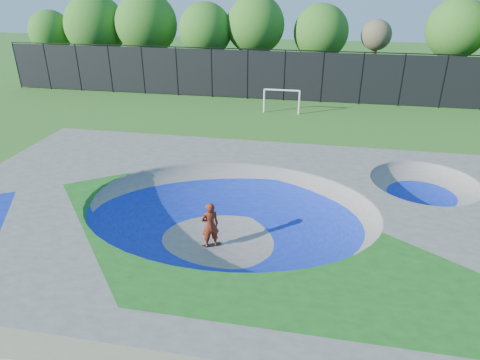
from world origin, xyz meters
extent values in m
plane|color=#2B631B|center=(0.00, 0.00, 0.00)|extent=(120.00, 120.00, 0.00)
cube|color=gray|center=(0.00, 0.00, 0.75)|extent=(22.00, 14.00, 1.50)
imported|color=red|center=(-0.60, -0.61, 0.91)|extent=(0.80, 0.71, 1.83)
cube|color=black|center=(-0.60, -0.61, 0.03)|extent=(0.78, 0.59, 0.05)
cylinder|color=white|center=(-1.09, 17.31, 0.86)|extent=(0.12, 0.12, 1.72)
cylinder|color=white|center=(1.49, 17.31, 0.86)|extent=(0.12, 0.12, 1.72)
cylinder|color=white|center=(0.20, 17.31, 1.72)|extent=(2.58, 0.12, 0.12)
cylinder|color=black|center=(-24.00, 21.00, 2.00)|extent=(0.09, 0.09, 4.00)
cylinder|color=black|center=(-21.00, 21.00, 2.00)|extent=(0.09, 0.09, 4.00)
cylinder|color=black|center=(-18.00, 21.00, 2.00)|extent=(0.09, 0.09, 4.00)
cylinder|color=black|center=(-15.00, 21.00, 2.00)|extent=(0.09, 0.09, 4.00)
cylinder|color=black|center=(-12.00, 21.00, 2.00)|extent=(0.09, 0.09, 4.00)
cylinder|color=black|center=(-9.00, 21.00, 2.00)|extent=(0.09, 0.09, 4.00)
cylinder|color=black|center=(-6.00, 21.00, 2.00)|extent=(0.09, 0.09, 4.00)
cylinder|color=black|center=(-3.00, 21.00, 2.00)|extent=(0.09, 0.09, 4.00)
cylinder|color=black|center=(0.00, 21.00, 2.00)|extent=(0.09, 0.09, 4.00)
cylinder|color=black|center=(3.00, 21.00, 2.00)|extent=(0.09, 0.09, 4.00)
cylinder|color=black|center=(6.00, 21.00, 2.00)|extent=(0.09, 0.09, 4.00)
cylinder|color=black|center=(9.00, 21.00, 2.00)|extent=(0.09, 0.09, 4.00)
cylinder|color=black|center=(12.00, 21.00, 2.00)|extent=(0.09, 0.09, 4.00)
cube|color=black|center=(0.00, 21.00, 2.00)|extent=(48.00, 0.03, 3.80)
cylinder|color=black|center=(0.00, 21.00, 4.00)|extent=(48.00, 0.08, 0.08)
cylinder|color=#4F3127|center=(-23.68, 26.44, 1.39)|extent=(0.44, 0.44, 2.77)
sphere|color=#2A641A|center=(-23.68, 26.44, 4.32)|extent=(4.12, 4.12, 4.12)
cylinder|color=#4F3127|center=(-18.89, 26.62, 1.37)|extent=(0.44, 0.44, 2.74)
sphere|color=#2A641A|center=(-18.89, 26.62, 4.93)|extent=(5.84, 5.84, 5.84)
cylinder|color=#4F3127|center=(-13.53, 26.31, 1.55)|extent=(0.44, 0.44, 3.11)
sphere|color=#2A641A|center=(-13.53, 26.31, 5.25)|extent=(5.72, 5.72, 5.72)
cylinder|color=#4F3127|center=(-7.61, 25.38, 1.55)|extent=(0.44, 0.44, 3.11)
sphere|color=#2A641A|center=(-7.61, 25.38, 4.90)|extent=(4.77, 4.77, 4.77)
cylinder|color=#4F3127|center=(-3.21, 26.15, 1.70)|extent=(0.44, 0.44, 3.41)
sphere|color=#2A641A|center=(-3.21, 26.15, 5.34)|extent=(5.16, 5.16, 5.16)
cylinder|color=#4F3127|center=(2.56, 26.71, 1.49)|extent=(0.44, 0.44, 2.98)
sphere|color=#2A641A|center=(2.56, 26.71, 4.79)|extent=(4.80, 4.80, 4.80)
cylinder|color=#4F3127|center=(7.30, 26.71, 1.77)|extent=(0.44, 0.44, 3.54)
sphere|color=brown|center=(7.30, 26.71, 4.64)|extent=(2.60, 2.60, 2.60)
cylinder|color=#4F3127|center=(13.71, 26.83, 1.70)|extent=(0.44, 0.44, 3.40)
sphere|color=#2A641A|center=(13.71, 26.83, 5.27)|extent=(4.98, 4.98, 4.98)
camera|label=1|loc=(2.98, -13.55, 9.06)|focal=32.00mm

